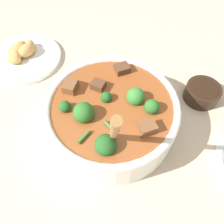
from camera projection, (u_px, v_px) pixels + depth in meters
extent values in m
plane|color=#C6B293|center=(112.00, 126.00, 0.54)|extent=(4.00, 4.00, 0.00)
cylinder|color=white|center=(112.00, 116.00, 0.50)|extent=(0.29, 0.29, 0.09)
torus|color=white|center=(112.00, 105.00, 0.47)|extent=(0.29, 0.29, 0.02)
cylinder|color=brown|center=(112.00, 111.00, 0.49)|extent=(0.27, 0.27, 0.05)
sphere|color=#387F33|center=(136.00, 96.00, 0.46)|extent=(0.04, 0.04, 0.04)
cylinder|color=#6B9956|center=(134.00, 104.00, 0.49)|extent=(0.01, 0.01, 0.02)
sphere|color=#2D6B28|center=(84.00, 113.00, 0.44)|extent=(0.04, 0.04, 0.04)
cylinder|color=#6B9956|center=(85.00, 121.00, 0.46)|extent=(0.02, 0.02, 0.02)
sphere|color=#235B23|center=(106.00, 97.00, 0.47)|extent=(0.02, 0.02, 0.02)
cylinder|color=#6B9956|center=(106.00, 102.00, 0.48)|extent=(0.01, 0.01, 0.01)
sphere|color=#235B23|center=(65.00, 107.00, 0.45)|extent=(0.03, 0.03, 0.03)
cylinder|color=#6B9956|center=(66.00, 111.00, 0.47)|extent=(0.01, 0.01, 0.01)
sphere|color=#235B23|center=(106.00, 145.00, 0.40)|extent=(0.04, 0.04, 0.04)
cylinder|color=#6B9956|center=(106.00, 152.00, 0.43)|extent=(0.01, 0.01, 0.02)
sphere|color=#2D6B28|center=(152.00, 107.00, 0.45)|extent=(0.03, 0.03, 0.03)
cylinder|color=#6B9956|center=(150.00, 113.00, 0.47)|extent=(0.01, 0.01, 0.01)
cube|color=brown|center=(98.00, 86.00, 0.49)|extent=(0.03, 0.03, 0.02)
cube|color=brown|center=(122.00, 70.00, 0.52)|extent=(0.04, 0.04, 0.02)
cube|color=brown|center=(147.00, 128.00, 0.42)|extent=(0.04, 0.04, 0.02)
cube|color=brown|center=(70.00, 87.00, 0.48)|extent=(0.03, 0.03, 0.02)
cylinder|color=#3D7533|center=(84.00, 137.00, 0.42)|extent=(0.02, 0.03, 0.01)
cylinder|color=#3D7533|center=(110.00, 127.00, 0.43)|extent=(0.03, 0.02, 0.01)
ellipsoid|color=olive|center=(113.00, 137.00, 0.43)|extent=(0.04, 0.03, 0.01)
cylinder|color=olive|center=(114.00, 132.00, 0.31)|extent=(0.05, 0.10, 0.22)
cylinder|color=black|center=(202.00, 93.00, 0.57)|extent=(0.09, 0.09, 0.04)
cylinder|color=black|center=(204.00, 89.00, 0.56)|extent=(0.07, 0.07, 0.01)
cylinder|color=white|center=(25.00, 58.00, 0.67)|extent=(0.22, 0.22, 0.01)
ellipsoid|color=tan|center=(14.00, 60.00, 0.63)|extent=(0.05, 0.04, 0.03)
ellipsoid|color=tan|center=(26.00, 51.00, 0.65)|extent=(0.05, 0.07, 0.03)
ellipsoid|color=tan|center=(30.00, 46.00, 0.67)|extent=(0.05, 0.05, 0.03)
ellipsoid|color=tan|center=(19.00, 47.00, 0.66)|extent=(0.05, 0.06, 0.03)
ellipsoid|color=tan|center=(15.00, 54.00, 0.64)|extent=(0.06, 0.06, 0.03)
ellipsoid|color=tan|center=(17.00, 52.00, 0.65)|extent=(0.04, 0.06, 0.03)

